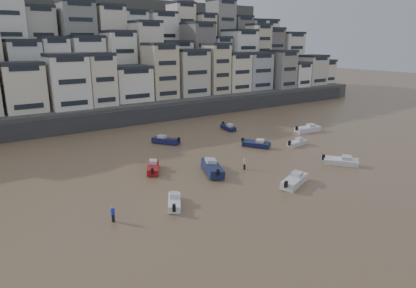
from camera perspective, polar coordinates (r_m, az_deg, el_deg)
harbor_wall at (r=85.39m, az=-10.37°, el=4.31°), size 140.00×3.00×3.50m
hillside at (r=122.81m, az=-16.51°, el=12.60°), size 141.04×66.00×50.00m
boat_a at (r=49.44m, az=13.16°, el=-5.28°), size 6.27×4.02×1.63m
boat_b at (r=59.22m, az=19.79°, el=-2.39°), size 4.60×5.37×1.47m
boat_c at (r=52.41m, az=0.67°, el=-3.48°), size 4.75×7.33×1.90m
boat_d at (r=68.12m, az=13.53°, el=0.31°), size 4.80×2.05×1.27m
boat_e at (r=65.57m, az=7.43°, el=0.11°), size 4.12×5.53×1.46m
boat_f at (r=53.71m, az=-8.46°, el=-3.43°), size 4.08×5.56×1.46m
boat_g at (r=78.76m, az=15.10°, el=2.40°), size 6.36×2.84×1.67m
boat_h at (r=67.92m, az=-6.52°, el=0.72°), size 4.63×5.72×1.54m
boat_i at (r=77.96m, az=3.12°, el=2.67°), size 2.49×5.23×1.37m
boat_j at (r=42.54m, az=-5.23°, el=-8.67°), size 3.68×4.87×1.29m
person_blue at (r=40.07m, az=-14.42°, el=-10.37°), size 0.44×0.44×1.74m
person_pink at (r=54.11m, az=5.64°, el=-3.03°), size 0.44×0.44×1.74m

